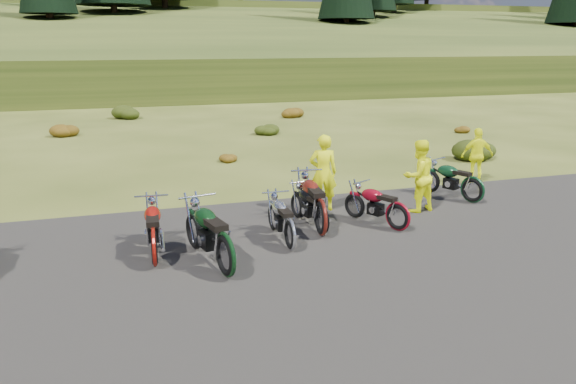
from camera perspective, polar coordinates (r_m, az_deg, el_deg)
name	(u,v)px	position (r m, az deg, el deg)	size (l,w,h in m)	color
ground	(336,252)	(11.46, 4.89, -6.08)	(300.00, 300.00, 0.00)	#3B4316
gravel_pad	(380,293)	(9.79, 9.38, -10.07)	(20.00, 12.00, 0.04)	black
hill_slope	(151,82)	(60.15, -13.72, 10.79)	(300.00, 46.00, 3.00)	#293B13
hill_plateau	(129,62)	(120.01, -15.86, 12.62)	(300.00, 90.00, 9.17)	#293B13
shrub_2	(64,128)	(26.81, -21.84, 6.02)	(1.30, 1.30, 0.77)	brown
shrub_3	(127,110)	(31.99, -16.02, 7.97)	(1.56, 1.56, 0.92)	#20300C
shrub_4	(226,156)	(19.81, -6.30, 3.67)	(0.77, 0.77, 0.45)	brown
shrub_5	(266,128)	(25.54, -2.24, 6.51)	(1.03, 1.03, 0.61)	#20300C
shrub_6	(291,111)	(31.38, 0.35, 8.28)	(1.30, 1.30, 0.77)	brown
shrub_7	(476,146)	(21.34, 18.53, 4.44)	(1.56, 1.56, 0.92)	#20300C
shrub_8	(459,128)	(27.31, 17.01, 6.26)	(0.77, 0.77, 0.45)	brown
motorcycle_1	(155,267)	(10.98, -13.32, -7.42)	(2.09, 0.70, 1.09)	maroon
motorcycle_2	(226,278)	(10.29, -6.30, -8.66)	(2.35, 0.78, 1.23)	black
motorcycle_3	(290,251)	(11.46, 0.21, -6.02)	(1.88, 0.63, 0.98)	#A9AAAE
motorcycle_4	(321,237)	(12.29, 3.34, -4.55)	(2.32, 0.77, 1.22)	#55150E
motorcycle_5	(321,235)	(12.40, 3.41, -4.38)	(1.86, 0.62, 0.97)	black
motorcycle_6	(397,232)	(12.82, 11.02, -3.98)	(1.86, 0.62, 0.97)	maroon
motorcycle_7	(471,204)	(15.48, 18.13, -1.13)	(1.98, 0.66, 1.04)	#0E331B
person_middle	(323,174)	(13.89, 3.58, 1.86)	(0.70, 0.46, 1.91)	#DFE60C
person_right_a	(418,177)	(14.14, 13.09, 1.49)	(0.87, 0.68, 1.79)	#DFE60C
person_right_b	(477,156)	(17.58, 18.65, 3.46)	(0.96, 0.40, 1.63)	#DFE60C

